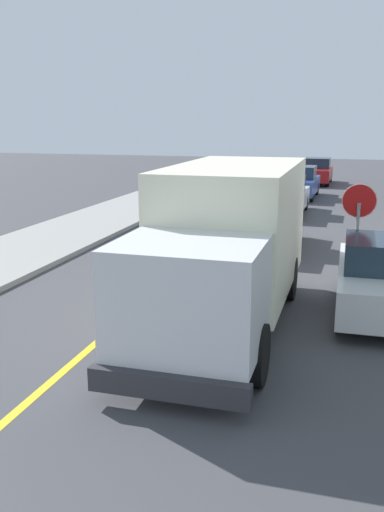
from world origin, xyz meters
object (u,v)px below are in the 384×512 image
(parked_car_near, at_px, (267,224))
(stop_sign, at_px, (358,218))
(parked_car_far, at_px, (299,183))
(box_truck, at_px, (228,239))
(parked_van_across, at_px, (381,278))
(parked_car_mid, at_px, (285,196))
(parked_car_furthest, at_px, (317,172))

(parked_car_near, distance_m, stop_sign, 5.26)
(parked_car_near, distance_m, parked_car_far, 12.54)
(box_truck, bearing_deg, parked_car_far, 91.00)
(parked_van_across, bearing_deg, parked_car_mid, 105.70)
(parked_car_far, distance_m, stop_sign, 17.16)
(box_truck, height_order, parked_car_mid, box_truck)
(parked_car_near, bearing_deg, stop_sign, -57.50)
(box_truck, distance_m, parked_car_far, 19.75)
(parked_car_mid, bearing_deg, box_truck, -88.04)
(box_truck, height_order, stop_sign, box_truck)
(parked_car_near, xyz_separation_m, stop_sign, (2.77, -4.35, 1.06))
(parked_car_far, bearing_deg, parked_car_near, -89.57)
(box_truck, xyz_separation_m, parked_car_near, (-0.25, 7.18, -0.97))
(parked_car_near, height_order, parked_car_furthest, same)
(parked_car_far, distance_m, parked_van_across, 18.52)
(parked_car_near, relative_size, parked_car_furthest, 1.01)
(parked_car_near, bearing_deg, parked_car_mid, 91.91)
(parked_car_near, bearing_deg, parked_van_across, -59.63)
(parked_van_across, xyz_separation_m, stop_sign, (-0.55, 1.31, 1.06))
(parked_car_near, distance_m, parked_car_mid, 6.96)
(parked_car_mid, distance_m, stop_sign, 11.75)
(parked_car_near, bearing_deg, box_truck, -87.99)
(parked_car_mid, height_order, parked_van_across, same)
(parked_car_near, relative_size, parked_van_across, 1.01)
(parked_car_far, bearing_deg, box_truck, -89.00)
(box_truck, bearing_deg, parked_car_furthest, 89.69)
(box_truck, distance_m, parked_car_furthest, 26.72)
(stop_sign, bearing_deg, parked_car_mid, 104.86)
(parked_car_near, relative_size, parked_car_far, 1.00)
(parked_car_furthest, relative_size, stop_sign, 1.67)
(parked_car_furthest, distance_m, parked_van_across, 25.35)
(parked_car_near, xyz_separation_m, parked_car_mid, (-0.23, 6.96, 0.00))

